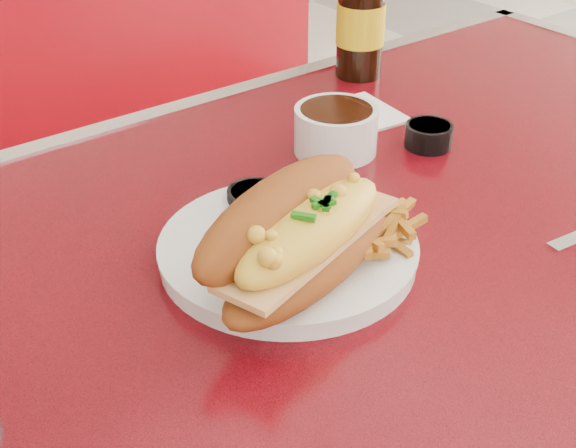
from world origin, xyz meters
TOP-DOWN VIEW (x-y plane):
  - diner_table at (0.00, 0.00)m, footprint 1.23×0.83m
  - booth_bench_far at (0.00, 0.81)m, footprint 1.20×0.51m
  - dinner_plate at (-0.18, 0.02)m, footprint 0.32×0.32m
  - mac_hoagie at (-0.20, -0.03)m, footprint 0.26×0.18m
  - fries_pile at (-0.13, -0.01)m, footprint 0.11×0.10m
  - fork at (-0.13, 0.02)m, footprint 0.10×0.15m
  - gravy_ramekin at (0.01, 0.17)m, footprint 0.13×0.13m
  - sauce_cup_left at (-0.16, 0.11)m, footprint 0.06×0.06m
  - sauce_cup_right at (0.11, 0.11)m, footprint 0.08×0.08m
  - beer_bottle at (0.19, 0.34)m, footprint 0.09×0.09m
  - paper_napkin at (0.09, 0.23)m, footprint 0.12×0.12m

SIDE VIEW (x-z plane):
  - booth_bench_far at x=0.00m, z-range -0.16..0.74m
  - diner_table at x=0.00m, z-range 0.22..0.99m
  - paper_napkin at x=0.09m, z-range 0.77..0.77m
  - dinner_plate at x=-0.18m, z-range 0.77..0.79m
  - sauce_cup_right at x=0.11m, z-range 0.77..0.80m
  - sauce_cup_left at x=-0.16m, z-range 0.77..0.80m
  - fork at x=-0.13m, z-range 0.79..0.79m
  - gravy_ramekin at x=0.01m, z-range 0.77..0.83m
  - fries_pile at x=-0.13m, z-range 0.79..0.82m
  - mac_hoagie at x=-0.20m, z-range 0.78..0.88m
  - beer_bottle at x=0.19m, z-range 0.74..1.01m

